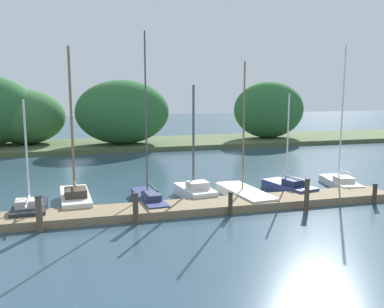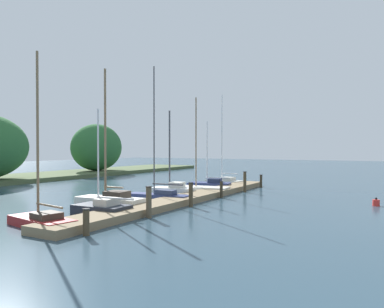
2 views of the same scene
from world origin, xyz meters
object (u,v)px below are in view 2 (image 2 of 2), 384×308
at_px(sailboat_1, 100,208).
at_px(mooring_piling_3, 221,189).
at_px(mooring_piling_4, 245,182).
at_px(mooring_piling_5, 261,181).
at_px(channel_buoy_1, 376,203).
at_px(mooring_piling_1, 149,202).
at_px(sailboat_3, 157,195).
at_px(sailboat_5, 197,189).
at_px(mooring_piling_0, 86,222).
at_px(sailboat_2, 108,200).
at_px(sailboat_0, 40,218).
at_px(sailboat_6, 209,185).
at_px(sailboat_4, 171,190).
at_px(mooring_piling_2, 191,194).
at_px(sailboat_7, 223,181).

bearing_deg(sailboat_1, mooring_piling_3, -107.42).
bearing_deg(mooring_piling_4, mooring_piling_5, 0.71).
height_order(mooring_piling_5, channel_buoy_1, mooring_piling_5).
bearing_deg(mooring_piling_1, mooring_piling_5, -0.48).
bearing_deg(mooring_piling_4, sailboat_3, 156.08).
bearing_deg(channel_buoy_1, mooring_piling_3, 97.45).
height_order(sailboat_5, mooring_piling_3, sailboat_5).
xyz_separation_m(sailboat_5, mooring_piling_0, (-13.35, -2.71, 0.22)).
bearing_deg(mooring_piling_0, sailboat_2, 35.09).
height_order(sailboat_0, sailboat_3, sailboat_3).
relative_size(sailboat_6, mooring_piling_0, 5.31).
bearing_deg(sailboat_4, mooring_piling_4, -137.25).
height_order(mooring_piling_1, mooring_piling_4, mooring_piling_4).
bearing_deg(sailboat_0, mooring_piling_2, -100.88).
relative_size(sailboat_7, mooring_piling_1, 5.38).
height_order(sailboat_1, mooring_piling_5, sailboat_1).
bearing_deg(mooring_piling_4, mooring_piling_3, 177.02).
distance_m(sailboat_6, mooring_piling_0, 16.38).
bearing_deg(mooring_piling_5, sailboat_4, 156.39).
height_order(sailboat_2, channel_buoy_1, sailboat_2).
bearing_deg(mooring_piling_4, sailboat_0, 169.26).
relative_size(mooring_piling_1, channel_buoy_1, 3.08).
bearing_deg(sailboat_5, mooring_piling_2, 108.94).
xyz_separation_m(sailboat_3, sailboat_6, (7.52, 0.32, -0.02)).
relative_size(mooring_piling_2, channel_buoy_1, 2.83).
height_order(mooring_piling_0, mooring_piling_3, mooring_piling_3).
bearing_deg(mooring_piling_1, sailboat_2, 70.16).
distance_m(sailboat_2, channel_buoy_1, 14.50).
bearing_deg(sailboat_0, sailboat_2, -69.87).
relative_size(sailboat_4, mooring_piling_3, 5.29).
bearing_deg(sailboat_5, channel_buoy_1, 170.84).
bearing_deg(sailboat_6, sailboat_4, 74.82).
height_order(mooring_piling_3, mooring_piling_4, mooring_piling_4).
relative_size(mooring_piling_2, mooring_piling_4, 0.89).
xyz_separation_m(sailboat_2, mooring_piling_3, (6.48, -3.57, 0.11)).
distance_m(sailboat_5, channel_buoy_1, 11.40).
bearing_deg(sailboat_6, mooring_piling_4, 153.01).
distance_m(sailboat_2, sailboat_3, 3.45).
bearing_deg(sailboat_7, sailboat_4, 100.55).
bearing_deg(mooring_piling_5, mooring_piling_4, -179.29).
xyz_separation_m(mooring_piling_1, mooring_piling_3, (7.78, 0.02, -0.19)).
distance_m(sailboat_4, sailboat_6, 5.10).
bearing_deg(sailboat_0, sailboat_6, -78.63).
xyz_separation_m(sailboat_7, mooring_piling_4, (-4.17, -3.60, 0.41)).
bearing_deg(sailboat_5, mooring_piling_1, 99.18).
height_order(sailboat_0, mooring_piling_3, sailboat_0).
bearing_deg(sailboat_5, mooring_piling_0, 94.98).
distance_m(sailboat_0, mooring_piling_3, 11.77).
bearing_deg(channel_buoy_1, sailboat_1, 130.66).
xyz_separation_m(sailboat_1, sailboat_3, (5.26, 0.45, 0.01)).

